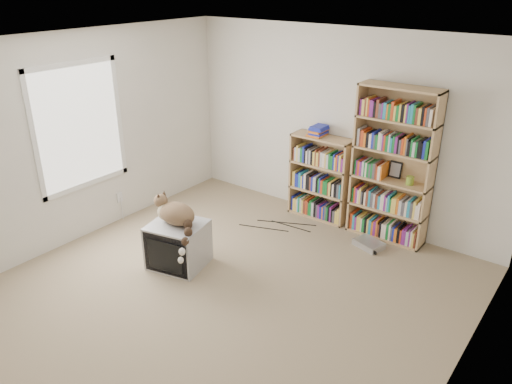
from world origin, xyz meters
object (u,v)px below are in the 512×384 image
Objects in this scene: bookcase_short at (321,180)px; dvd_player at (369,244)px; cat at (177,219)px; bookcase_tall at (393,169)px; crt_tv at (179,244)px.

dvd_player is (0.92, -0.39, -0.48)m from bookcase_short.
cat is 2.17m from bookcase_short.
bookcase_tall is 5.67× the size of dvd_player.
bookcase_tall reaches higher than dvd_player.
cat reaches higher than crt_tv.
bookcase_short is 1.11m from dvd_player.
cat is at bearing -126.93° from bookcase_tall.
crt_tv is at bearing -128.07° from bookcase_tall.
cat is at bearing -115.43° from dvd_player.
dvd_player is at bearing -96.50° from bookcase_tall.
bookcase_tall is at bearing 99.93° from dvd_player.
bookcase_tall is 0.95m from dvd_player.
bookcase_short is (0.64, 2.05, 0.26)m from crt_tv.
dvd_player is at bearing -22.65° from bookcase_short.
dvd_player is (-0.04, -0.39, -0.87)m from bookcase_tall.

